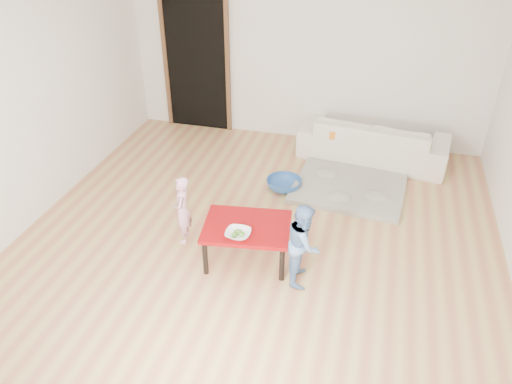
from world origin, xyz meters
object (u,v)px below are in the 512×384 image
at_px(bowl, 238,234).
at_px(red_table, 247,242).
at_px(child_blue, 304,243).
at_px(child_pink, 182,210).
at_px(basin, 284,184).
at_px(sofa, 373,140).

bearing_deg(bowl, red_table, 81.18).
distance_m(bowl, child_blue, 0.62).
xyz_separation_m(red_table, bowl, (-0.03, -0.19, 0.24)).
bearing_deg(red_table, child_blue, -13.05).
distance_m(child_pink, child_blue, 1.34).
height_order(red_table, child_pink, child_pink).
distance_m(child_blue, basin, 1.66).
relative_size(child_pink, child_blue, 0.91).
bearing_deg(child_blue, sofa, -14.32).
xyz_separation_m(sofa, child_pink, (-1.79, -2.36, 0.09)).
height_order(sofa, red_table, sofa).
distance_m(bowl, child_pink, 0.78).
bearing_deg(child_pink, red_table, 63.78).
bearing_deg(child_blue, basin, 14.30).
xyz_separation_m(bowl, basin, (0.10, 1.60, -0.38)).
bearing_deg(bowl, child_blue, 5.54).
bearing_deg(bowl, sofa, 67.90).
xyz_separation_m(bowl, child_pink, (-0.70, 0.33, -0.07)).
relative_size(bowl, child_pink, 0.32).
relative_size(sofa, child_blue, 2.35).
bearing_deg(bowl, basin, 86.30).
xyz_separation_m(bowl, child_blue, (0.61, 0.06, -0.03)).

